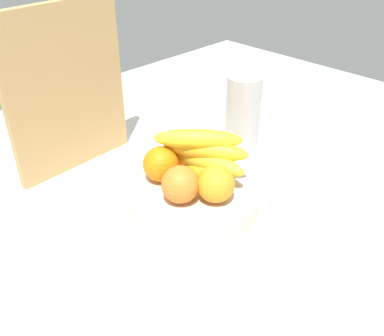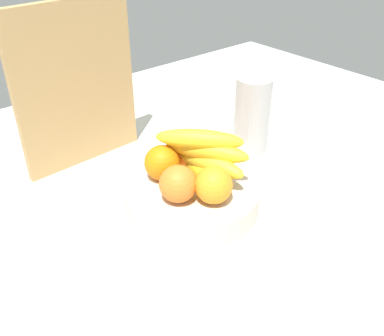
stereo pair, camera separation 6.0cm
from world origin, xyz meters
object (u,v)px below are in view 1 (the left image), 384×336
Objects in this scene: orange_center at (212,160)px; jar_lid at (322,171)px; orange_back_right at (161,164)px; cutting_board at (67,91)px; orange_front_left at (180,184)px; banana_bunch at (203,155)px; orange_back_left at (183,151)px; fruit_bowl at (192,196)px; thermos_tumbler at (243,113)px; orange_front_right at (216,184)px.

orange_center is 1.01× the size of jar_lid.
orange_back_right is 0.20× the size of cutting_board.
orange_front_left is 8.05cm from orange_back_right.
orange_back_right is at bearing 138.35° from banana_bunch.
cutting_board is (-4.32, 24.32, 9.50)cm from orange_back_right.
fruit_bowl is at bearing -120.70° from orange_back_left.
cutting_board is 1.97× the size of thermos_tumbler.
jar_lid is (33.65, -10.48, -7.78)cm from orange_front_left.
orange_front_right is 0.20× the size of cutting_board.
cutting_board is at bearing 146.61° from thermos_tumbler.
orange_front_left is 0.39× the size of banana_bunch.
banana_bunch is 32.53cm from cutting_board.
fruit_bowl is 1.46× the size of thermos_tumbler.
orange_front_right is at bearing -43.63° from orange_front_left.
orange_center is 6.96cm from orange_back_left.
thermos_tumbler reaches higher than banana_bunch.
thermos_tumbler reaches higher than orange_back_left.
orange_front_left is 12.10cm from orange_back_left.
orange_back_left is 1.01× the size of jar_lid.
jar_lid is (31.50, -18.24, -7.78)cm from orange_back_right.
fruit_bowl is 9.61cm from orange_back_left.
thermos_tumbler is at bearing 23.61° from orange_center.
jar_lid is at bearing -52.34° from cutting_board.
orange_front_left is 6.46cm from orange_front_right.
fruit_bowl is 8.51cm from banana_bunch.
orange_front_right is at bearing -133.22° from orange_center.
orange_back_right is 28.63cm from thermos_tumbler.
fruit_bowl is at bearing 87.78° from orange_front_right.
orange_back_left is at bearing 142.90° from jar_lid.
orange_front_right is 1.01× the size of jar_lid.
thermos_tumbler reaches higher than orange_center.
orange_back_left is (-1.59, 6.78, 0.00)cm from orange_center.
orange_front_right is 7.86cm from banana_bunch.
orange_front_right and orange_back_left have the same top height.
orange_front_right is at bearing -107.66° from orange_back_left.
jar_lid is (23.31, -12.06, -7.78)cm from orange_center.
orange_back_right is (-2.77, 5.86, 6.01)cm from fruit_bowl.
thermos_tumbler is (25.97, 14.91, 0.63)cm from orange_front_right.
fruit_bowl is 3.78× the size of orange_center.
thermos_tumbler is (21.90, 2.10, 0.63)cm from orange_back_left.
orange_front_left is (-4.92, -1.90, 6.01)cm from fruit_bowl.
orange_center is at bearing 8.67° from orange_front_left.
cutting_board is 5.16× the size of jar_lid.
orange_back_left is at bearing 86.01° from banana_bunch.
banana_bunch reaches higher than orange_back_right.
banana_bunch is (8.33, 2.27, 1.78)cm from orange_front_left.
orange_back_right is (2.15, 7.76, 0.00)cm from orange_front_left.
orange_back_right is 0.38× the size of thermos_tumbler.
thermos_tumbler is (28.50, 2.69, 0.63)cm from orange_back_right.
fruit_bowl is at bearing -79.21° from cutting_board.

